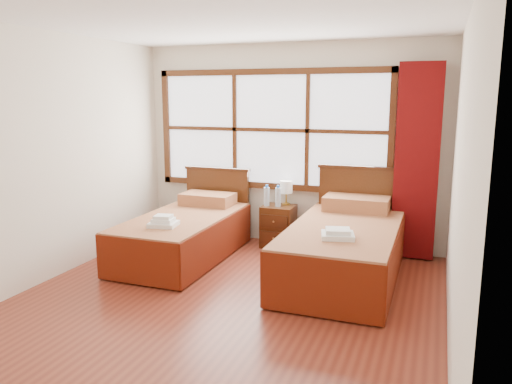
% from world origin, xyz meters
% --- Properties ---
extents(floor, '(4.50, 4.50, 0.00)m').
position_xyz_m(floor, '(0.00, 0.00, 0.00)').
color(floor, maroon).
rests_on(floor, ground).
extents(ceiling, '(4.50, 4.50, 0.00)m').
position_xyz_m(ceiling, '(0.00, 0.00, 2.60)').
color(ceiling, white).
rests_on(ceiling, wall_back).
extents(wall_back, '(4.00, 0.00, 4.00)m').
position_xyz_m(wall_back, '(0.00, 2.25, 1.30)').
color(wall_back, silver).
rests_on(wall_back, floor).
extents(wall_left, '(0.00, 4.50, 4.50)m').
position_xyz_m(wall_left, '(-2.00, 0.00, 1.30)').
color(wall_left, silver).
rests_on(wall_left, floor).
extents(wall_right, '(0.00, 4.50, 4.50)m').
position_xyz_m(wall_right, '(2.00, 0.00, 1.30)').
color(wall_right, silver).
rests_on(wall_right, floor).
extents(window, '(3.16, 0.06, 1.56)m').
position_xyz_m(window, '(-0.25, 2.21, 1.50)').
color(window, white).
rests_on(window, wall_back).
extents(curtain, '(0.50, 0.16, 2.30)m').
position_xyz_m(curtain, '(1.60, 2.11, 1.17)').
color(curtain, '#63090A').
rests_on(curtain, wall_back).
extents(bed_left, '(1.01, 2.03, 0.98)m').
position_xyz_m(bed_left, '(-0.99, 1.20, 0.30)').
color(bed_left, '#3D1D0C').
rests_on(bed_left, floor).
extents(bed_right, '(1.12, 2.17, 1.09)m').
position_xyz_m(bed_right, '(0.95, 1.20, 0.33)').
color(bed_right, '#3D1D0C').
rests_on(bed_right, floor).
extents(nightstand, '(0.41, 0.41, 0.54)m').
position_xyz_m(nightstand, '(-0.06, 1.99, 0.27)').
color(nightstand, '#48240F').
rests_on(nightstand, floor).
extents(towels_left, '(0.34, 0.30, 0.12)m').
position_xyz_m(towels_left, '(-0.97, 0.66, 0.57)').
color(towels_left, white).
rests_on(towels_left, bed_left).
extents(towels_right, '(0.37, 0.34, 0.09)m').
position_xyz_m(towels_right, '(0.97, 0.65, 0.62)').
color(towels_right, white).
rests_on(towels_right, bed_right).
extents(lamp, '(0.16, 0.16, 0.31)m').
position_xyz_m(lamp, '(0.00, 2.11, 0.76)').
color(lamp, gold).
rests_on(lamp, nightstand).
extents(bottle_near, '(0.07, 0.07, 0.28)m').
position_xyz_m(bottle_near, '(-0.21, 1.95, 0.67)').
color(bottle_near, silver).
rests_on(bottle_near, nightstand).
extents(bottle_far, '(0.07, 0.07, 0.28)m').
position_xyz_m(bottle_far, '(-0.06, 1.96, 0.67)').
color(bottle_far, silver).
rests_on(bottle_far, nightstand).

